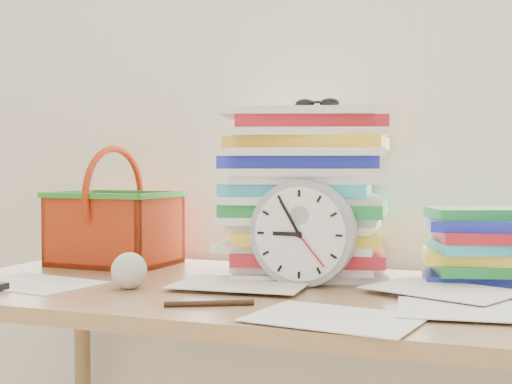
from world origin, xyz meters
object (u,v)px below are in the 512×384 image
at_px(book_stack, 488,246).
at_px(basket, 115,207).
at_px(desk, 262,323).
at_px(paper_stack, 304,193).
at_px(clock, 303,233).

xyz_separation_m(book_stack, basket, (-0.90, -0.03, 0.07)).
bearing_deg(desk, basket, 158.43).
relative_size(paper_stack, basket, 1.28).
distance_m(book_stack, basket, 0.91).
relative_size(desk, book_stack, 5.19).
height_order(clock, basket, basket).
xyz_separation_m(paper_stack, clock, (0.05, -0.16, -0.08)).
bearing_deg(book_stack, desk, -154.00).
relative_size(paper_stack, book_stack, 1.40).
bearing_deg(basket, paper_stack, 4.08).
xyz_separation_m(desk, paper_stack, (0.03, 0.20, 0.26)).
distance_m(paper_stack, basket, 0.50).
distance_m(desk, paper_stack, 0.33).
bearing_deg(desk, book_stack, 26.00).
xyz_separation_m(paper_stack, basket, (-0.50, -0.01, -0.04)).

